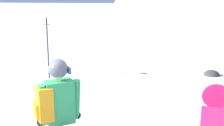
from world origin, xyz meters
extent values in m
cube|color=#2D9351|center=(0.39, 0.51, 1.13)|extent=(0.41, 0.41, 0.58)
cylinder|color=#2D9351|center=(0.22, 0.35, 1.13)|extent=(0.19, 0.20, 0.57)
cylinder|color=#2D9351|center=(0.55, 0.67, 1.13)|extent=(0.19, 0.20, 0.57)
sphere|color=black|center=(0.18, 0.37, 0.88)|extent=(0.11, 0.11, 0.11)
sphere|color=black|center=(0.54, 0.71, 0.88)|extent=(0.11, 0.11, 0.11)
cube|color=orange|center=(0.24, 0.37, 1.15)|extent=(0.32, 0.33, 0.44)
cube|color=orange|center=(0.17, 0.30, 1.07)|extent=(0.18, 0.19, 0.20)
sphere|color=tan|center=(0.39, 0.51, 1.56)|extent=(0.21, 0.21, 0.21)
sphere|color=#4C4C56|center=(0.39, 0.51, 1.59)|extent=(0.25, 0.25, 0.25)
cube|color=navy|center=(0.48, 0.60, 1.56)|extent=(0.14, 0.14, 0.08)
cylinder|color=#D11E5B|center=(2.30, 0.31, 1.48)|extent=(0.28, 0.08, 0.28)
cylinder|color=black|center=(-2.43, 5.07, 0.93)|extent=(0.04, 0.04, 1.87)
cylinder|color=orange|center=(-2.43, 5.07, 1.69)|extent=(0.20, 0.20, 0.02)
cone|color=black|center=(-2.43, 5.07, 1.91)|extent=(0.04, 0.04, 0.08)
ellipsoid|color=#383333|center=(2.49, 6.96, 0.00)|extent=(0.52, 0.44, 0.36)
camera|label=1|loc=(2.12, -2.66, 2.46)|focal=45.82mm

